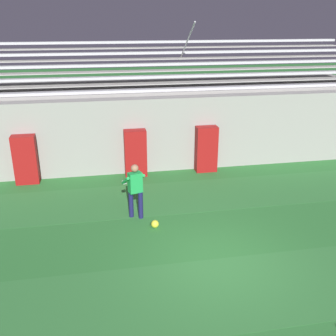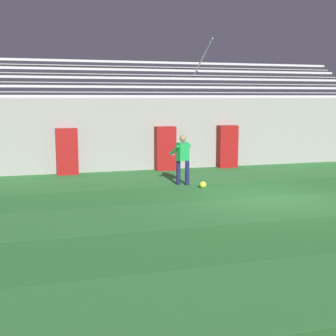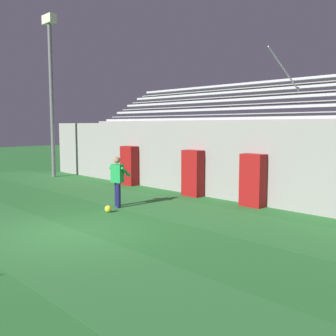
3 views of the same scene
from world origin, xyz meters
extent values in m
plane|color=#2D7533|center=(0.00, 0.00, 0.00)|extent=(80.00, 80.00, 0.00)
cube|color=#337A38|center=(0.00, -1.09, 0.00)|extent=(28.00, 2.46, 0.01)
cube|color=#337A38|center=(0.00, 3.82, 0.00)|extent=(28.00, 2.46, 0.01)
cube|color=#999691|center=(0.00, 6.50, 1.40)|extent=(24.00, 0.60, 2.80)
cube|color=maroon|center=(-1.35, 5.95, 0.88)|extent=(0.80, 0.44, 1.75)
cube|color=maroon|center=(1.35, 5.95, 0.88)|extent=(0.80, 0.44, 1.75)
cube|color=maroon|center=(-5.23, 5.95, 0.88)|extent=(0.80, 0.44, 1.75)
cube|color=#999691|center=(0.00, 8.85, 1.45)|extent=(18.00, 3.90, 2.90)
cube|color=silver|center=(0.00, 7.25, 2.95)|extent=(17.10, 0.36, 0.10)
cube|color=#999691|center=(0.00, 7.05, 2.72)|extent=(17.10, 0.60, 0.04)
cube|color=silver|center=(0.00, 7.95, 3.35)|extent=(17.10, 0.36, 0.10)
cube|color=#999691|center=(0.00, 7.75, 3.12)|extent=(17.10, 0.60, 0.04)
cube|color=silver|center=(0.00, 8.65, 3.75)|extent=(17.10, 0.36, 0.10)
cube|color=#999691|center=(0.00, 8.45, 3.52)|extent=(17.10, 0.60, 0.04)
cube|color=silver|center=(0.00, 9.35, 4.15)|extent=(17.10, 0.36, 0.10)
cube|color=#999691|center=(0.00, 9.15, 3.92)|extent=(17.10, 0.60, 0.04)
cube|color=silver|center=(0.00, 10.05, 4.55)|extent=(17.10, 0.36, 0.10)
cube|color=#999691|center=(0.00, 9.85, 4.32)|extent=(17.10, 0.60, 0.04)
cylinder|color=silver|center=(1.08, 8.40, 4.60)|extent=(0.06, 2.63, 1.65)
cylinder|color=slate|center=(-10.18, 4.84, 3.89)|extent=(0.20, 0.20, 7.78)
cube|color=#F2EDCC|center=(-10.18, 4.84, 8.00)|extent=(0.90, 0.36, 0.44)
cylinder|color=#19194C|center=(-1.83, 2.72, 0.41)|extent=(0.17, 0.17, 0.82)
cylinder|color=#19194C|center=(-1.56, 2.59, 0.41)|extent=(0.17, 0.17, 0.82)
cube|color=green|center=(-1.69, 2.66, 1.12)|extent=(0.43, 0.34, 0.60)
sphere|color=#A37556|center=(-1.69, 2.66, 1.56)|extent=(0.22, 0.22, 0.22)
cylinder|color=green|center=(-1.97, 2.72, 1.17)|extent=(0.23, 0.48, 0.37)
cylinder|color=green|center=(-1.51, 2.86, 1.17)|extent=(0.23, 0.48, 0.37)
cube|color=silver|center=(-1.99, 2.92, 1.04)|extent=(0.14, 0.14, 0.08)
cube|color=silver|center=(-1.60, 3.04, 1.04)|extent=(0.14, 0.14, 0.08)
sphere|color=yellow|center=(-1.24, 1.95, 0.11)|extent=(0.22, 0.22, 0.22)
camera|label=1|loc=(-2.64, -7.72, 5.56)|focal=42.00mm
camera|label=2|loc=(-6.53, -11.98, 2.89)|focal=50.00mm
camera|label=3|loc=(8.68, -5.03, 2.70)|focal=42.00mm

